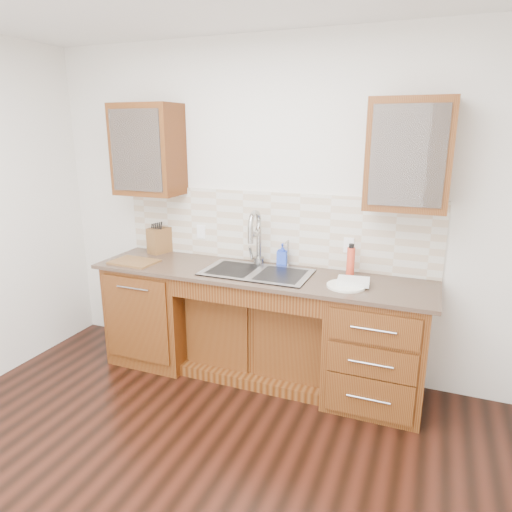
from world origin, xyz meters
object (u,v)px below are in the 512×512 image
at_px(cutting_board, 134,262).
at_px(soap_bottle, 282,254).
at_px(plate, 346,286).
at_px(water_bottle, 351,262).
at_px(knife_block, 160,240).

bearing_deg(cutting_board, soap_bottle, 18.72).
xyz_separation_m(soap_bottle, plate, (0.59, -0.35, -0.08)).
xyz_separation_m(water_bottle, cutting_board, (-1.75, -0.31, -0.10)).
relative_size(water_bottle, plate, 0.82).
distance_m(soap_bottle, cutting_board, 1.25).
bearing_deg(cutting_board, water_bottle, 9.94).
distance_m(knife_block, cutting_board, 0.39).
bearing_deg(knife_block, soap_bottle, 19.71).
bearing_deg(knife_block, water_bottle, 16.20).
xyz_separation_m(water_bottle, knife_block, (-1.74, 0.06, 0.00)).
bearing_deg(plate, soap_bottle, 149.75).
height_order(soap_bottle, knife_block, knife_block).
distance_m(water_bottle, knife_block, 1.74).
height_order(water_bottle, plate, water_bottle).
distance_m(soap_bottle, water_bottle, 0.58).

